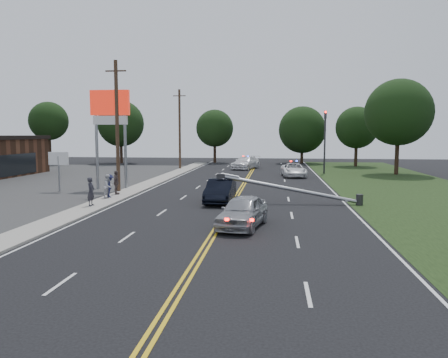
# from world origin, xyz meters

# --- Properties ---
(ground) EXTENTS (120.00, 120.00, 0.00)m
(ground) POSITION_xyz_m (0.00, 0.00, 0.00)
(ground) COLOR black
(ground) RESTS_ON ground
(sidewalk) EXTENTS (1.80, 70.00, 0.12)m
(sidewalk) POSITION_xyz_m (-8.40, 10.00, 0.06)
(sidewalk) COLOR gray
(sidewalk) RESTS_ON ground
(grass_verge) EXTENTS (12.00, 80.00, 0.01)m
(grass_verge) POSITION_xyz_m (13.50, 10.00, 0.01)
(grass_verge) COLOR black
(grass_verge) RESTS_ON ground
(centerline_yellow) EXTENTS (0.36, 80.00, 0.00)m
(centerline_yellow) POSITION_xyz_m (0.00, 10.00, 0.01)
(centerline_yellow) COLOR gold
(centerline_yellow) RESTS_ON ground
(pylon_sign) EXTENTS (3.20, 0.35, 8.00)m
(pylon_sign) POSITION_xyz_m (-10.50, 14.00, 6.00)
(pylon_sign) COLOR gray
(pylon_sign) RESTS_ON ground
(small_sign) EXTENTS (1.60, 0.14, 3.10)m
(small_sign) POSITION_xyz_m (-14.00, 12.00, 2.33)
(small_sign) COLOR gray
(small_sign) RESTS_ON ground
(traffic_signal) EXTENTS (0.28, 0.41, 7.05)m
(traffic_signal) POSITION_xyz_m (8.30, 30.00, 4.21)
(traffic_signal) COLOR #2D2D30
(traffic_signal) RESTS_ON ground
(fallen_streetlight) EXTENTS (9.36, 0.44, 1.91)m
(fallen_streetlight) POSITION_xyz_m (4.19, 8.00, 0.92)
(fallen_streetlight) COLOR #2D2D30
(fallen_streetlight) RESTS_ON ground
(utility_pole_mid) EXTENTS (1.60, 0.28, 10.00)m
(utility_pole_mid) POSITION_xyz_m (-9.20, 12.00, 5.08)
(utility_pole_mid) COLOR #382619
(utility_pole_mid) RESTS_ON ground
(utility_pole_far) EXTENTS (1.60, 0.28, 10.00)m
(utility_pole_far) POSITION_xyz_m (-9.20, 34.00, 5.08)
(utility_pole_far) COLOR #382619
(utility_pole_far) RESTS_ON ground
(tree_4) EXTENTS (5.53, 5.53, 9.08)m
(tree_4) POSITION_xyz_m (-29.77, 39.93, 6.29)
(tree_4) COLOR black
(tree_4) RESTS_ON ground
(tree_5) EXTENTS (6.97, 6.97, 9.49)m
(tree_5) POSITION_xyz_m (-20.50, 44.03, 6.00)
(tree_5) COLOR black
(tree_5) RESTS_ON ground
(tree_6) EXTENTS (5.74, 5.74, 8.18)m
(tree_6) POSITION_xyz_m (-6.52, 46.85, 5.30)
(tree_6) COLOR black
(tree_6) RESTS_ON ground
(tree_7) EXTENTS (7.06, 7.06, 8.59)m
(tree_7) POSITION_xyz_m (6.81, 46.93, 5.06)
(tree_7) COLOR black
(tree_7) RESTS_ON ground
(tree_8) EXTENTS (5.72, 5.72, 8.19)m
(tree_8) POSITION_xyz_m (13.84, 41.58, 5.31)
(tree_8) COLOR black
(tree_8) RESTS_ON ground
(tree_9) EXTENTS (7.27, 7.27, 10.46)m
(tree_9) POSITION_xyz_m (16.14, 29.88, 6.82)
(tree_9) COLOR black
(tree_9) RESTS_ON ground
(crashed_sedan) EXTENTS (1.69, 4.73, 1.55)m
(crashed_sedan) POSITION_xyz_m (-0.81, 8.10, 0.78)
(crashed_sedan) COLOR black
(crashed_sedan) RESTS_ON ground
(waiting_sedan) EXTENTS (2.64, 4.79, 1.54)m
(waiting_sedan) POSITION_xyz_m (1.21, 0.69, 0.77)
(waiting_sedan) COLOR #9A9CA2
(waiting_sedan) RESTS_ON ground
(emergency_a) EXTENTS (2.70, 5.24, 1.41)m
(emergency_a) POSITION_xyz_m (4.73, 26.11, 0.71)
(emergency_a) COLOR white
(emergency_a) RESTS_ON ground
(emergency_b) EXTENTS (3.92, 6.07, 1.64)m
(emergency_b) POSITION_xyz_m (-0.96, 35.37, 0.82)
(emergency_b) COLOR white
(emergency_b) RESTS_ON ground
(bystander_a) EXTENTS (0.44, 0.65, 1.75)m
(bystander_a) POSITION_xyz_m (-8.45, 5.21, 0.99)
(bystander_a) COLOR #292830
(bystander_a) RESTS_ON sidewalk
(bystander_b) EXTENTS (0.81, 0.92, 1.61)m
(bystander_b) POSITION_xyz_m (-8.66, 8.53, 0.93)
(bystander_b) COLOR silver
(bystander_b) RESTS_ON sidewalk
(bystander_c) EXTENTS (0.86, 1.16, 1.60)m
(bystander_c) POSITION_xyz_m (-8.63, 8.73, 0.92)
(bystander_c) COLOR #1B1E43
(bystander_c) RESTS_ON sidewalk
(bystander_d) EXTENTS (0.58, 1.07, 1.74)m
(bystander_d) POSITION_xyz_m (-8.73, 10.24, 0.99)
(bystander_d) COLOR #5C4C4A
(bystander_d) RESTS_ON sidewalk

